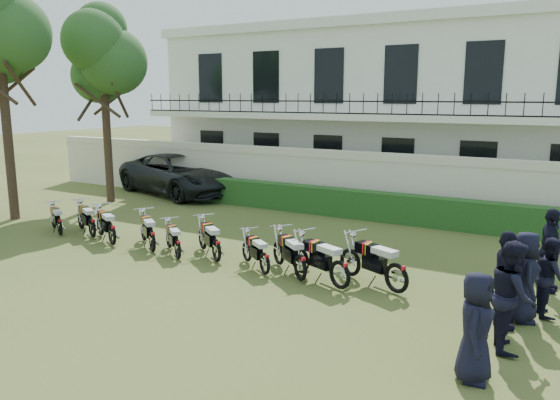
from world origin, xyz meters
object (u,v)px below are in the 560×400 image
at_px(motorcycle_6, 265,258).
at_px(officer_5, 549,250).
at_px(motorcycle_4, 178,244).
at_px(motorcycle_3, 152,236).
at_px(officer_2, 505,280).
at_px(motorcycle_7, 300,261).
at_px(officer_0, 476,327).
at_px(motorcycle_9, 397,271).
at_px(suv, 181,174).
at_px(motorcycle_8, 340,268).
at_px(motorcycle_2, 112,230).
at_px(officer_3, 524,277).
at_px(motorcycle_5, 216,245).
at_px(tree_west_near, 103,55).
at_px(motorcycle_1, 92,223).
at_px(officer_1, 512,296).
at_px(motorcycle_0, 60,223).
at_px(officer_4, 551,277).

xyz_separation_m(motorcycle_6, officer_5, (6.02, 2.23, 0.51)).
xyz_separation_m(motorcycle_4, officer_5, (8.70, 2.29, 0.51)).
relative_size(motorcycle_3, officer_2, 0.85).
relative_size(motorcycle_7, officer_0, 0.94).
relative_size(motorcycle_9, officer_2, 1.07).
height_order(motorcycle_3, suv, suv).
relative_size(motorcycle_8, suv, 0.30).
xyz_separation_m(officer_0, officer_2, (0.09, 2.30, 0.07)).
bearing_deg(motorcycle_2, officer_3, -61.45).
bearing_deg(motorcycle_5, tree_west_near, 98.57).
height_order(motorcycle_1, officer_1, officer_1).
bearing_deg(motorcycle_2, motorcycle_5, -58.92).
bearing_deg(motorcycle_0, tree_west_near, 60.08).
height_order(motorcycle_5, motorcycle_6, motorcycle_5).
bearing_deg(motorcycle_2, motorcycle_8, -62.75).
distance_m(officer_0, officer_2, 2.30).
distance_m(motorcycle_7, officer_4, 5.25).
height_order(motorcycle_3, motorcycle_7, motorcycle_7).
bearing_deg(officer_5, motorcycle_3, 105.72).
distance_m(motorcycle_9, officer_2, 2.42).
xyz_separation_m(officer_0, officer_4, (0.79, 3.38, -0.07)).
height_order(officer_0, officer_1, officer_1).
bearing_deg(officer_1, tree_west_near, 54.20).
bearing_deg(officer_0, suv, 52.16).
bearing_deg(officer_4, motorcycle_7, 83.29).
relative_size(motorcycle_5, officer_0, 0.93).
distance_m(motorcycle_4, officer_2, 8.15).
distance_m(motorcycle_1, officer_2, 11.90).
xyz_separation_m(motorcycle_7, officer_2, (4.49, -0.37, 0.43)).
relative_size(motorcycle_1, officer_4, 1.11).
bearing_deg(officer_0, motorcycle_4, 69.89).
bearing_deg(suv, motorcycle_2, -136.71).
height_order(motorcycle_4, officer_1, officer_1).
relative_size(motorcycle_0, officer_1, 0.80).
xyz_separation_m(motorcycle_5, suv, (-7.46, 7.46, 0.41)).
height_order(motorcycle_8, officer_5, officer_5).
distance_m(motorcycle_2, motorcycle_7, 6.19).
distance_m(motorcycle_2, motorcycle_4, 2.55).
height_order(motorcycle_3, motorcycle_9, motorcycle_9).
height_order(motorcycle_1, motorcycle_9, motorcycle_9).
bearing_deg(motorcycle_0, motorcycle_4, -62.33).
height_order(motorcycle_6, officer_5, officer_5).
distance_m(suv, officer_2, 16.62).
bearing_deg(motorcycle_2, officer_2, -64.19).
height_order(officer_1, officer_3, officer_1).
xyz_separation_m(suv, officer_5, (15.10, -5.48, 0.04)).
bearing_deg(motorcycle_1, motorcycle_6, -66.92).
height_order(motorcycle_4, motorcycle_7, motorcycle_7).
distance_m(motorcycle_0, officer_1, 13.27).
height_order(motorcycle_0, motorcycle_6, motorcycle_6).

